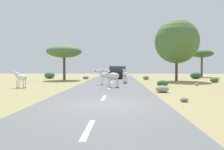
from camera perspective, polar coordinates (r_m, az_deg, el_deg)
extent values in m
plane|color=#8E8456|center=(10.09, -1.35, -7.75)|extent=(90.00, 90.00, 0.00)
cube|color=#56595B|center=(10.11, -2.88, -7.59)|extent=(6.00, 64.00, 0.05)
cube|color=silver|center=(6.22, -6.06, -13.56)|extent=(0.16, 2.00, 0.01)
cube|color=silver|center=(12.07, -2.08, -5.86)|extent=(0.16, 2.00, 0.01)
cube|color=silver|center=(18.02, -0.75, -3.20)|extent=(0.16, 2.00, 0.01)
cube|color=silver|center=(24.00, -0.08, -1.86)|extent=(0.16, 2.00, 0.01)
cube|color=silver|center=(29.98, 0.32, -1.06)|extent=(0.16, 2.00, 0.01)
cube|color=silver|center=(35.97, 0.59, -0.52)|extent=(0.16, 2.00, 0.01)
ellipsoid|color=silver|center=(23.19, 3.31, 0.25)|extent=(0.61, 1.10, 0.49)
cylinder|color=silver|center=(22.91, 2.83, -1.18)|extent=(0.12, 0.12, 0.71)
cylinder|color=#28231E|center=(22.93, 2.83, -2.00)|extent=(0.14, 0.14, 0.05)
cylinder|color=silver|center=(22.86, 3.48, -1.19)|extent=(0.12, 0.12, 0.71)
cylinder|color=#28231E|center=(22.88, 3.48, -2.01)|extent=(0.14, 0.14, 0.05)
cylinder|color=silver|center=(23.57, 3.13, -1.09)|extent=(0.12, 0.12, 0.71)
cylinder|color=#28231E|center=(23.59, 3.13, -1.89)|extent=(0.14, 0.14, 0.05)
cylinder|color=silver|center=(23.53, 3.76, -1.09)|extent=(0.12, 0.12, 0.71)
cylinder|color=#28231E|center=(23.55, 3.76, -1.89)|extent=(0.14, 0.14, 0.05)
cylinder|color=silver|center=(22.70, 3.09, 0.85)|extent=(0.26, 0.40, 0.42)
cube|color=black|center=(22.69, 3.09, 1.06)|extent=(0.10, 0.34, 0.29)
ellipsoid|color=silver|center=(22.45, 2.98, 1.23)|extent=(0.27, 0.48, 0.23)
ellipsoid|color=black|center=(22.27, 2.90, 1.18)|extent=(0.16, 0.18, 0.14)
cone|color=silver|center=(22.57, 2.87, 1.52)|extent=(0.10, 0.10, 0.13)
cone|color=silver|center=(22.55, 3.20, 1.52)|extent=(0.10, 0.10, 0.13)
cylinder|color=black|center=(23.71, 3.52, 0.06)|extent=(0.07, 0.15, 0.42)
ellipsoid|color=silver|center=(20.84, -1.70, -0.08)|extent=(1.05, 0.58, 0.47)
cylinder|color=silver|center=(20.95, -2.62, -1.53)|extent=(0.12, 0.12, 0.67)
cylinder|color=#28231E|center=(20.98, -2.62, -2.39)|extent=(0.13, 0.13, 0.04)
cylinder|color=silver|center=(20.70, -2.55, -1.58)|extent=(0.12, 0.12, 0.67)
cylinder|color=#28231E|center=(20.73, -2.54, -2.45)|extent=(0.13, 0.13, 0.04)
cylinder|color=silver|center=(21.04, -0.87, -1.52)|extent=(0.12, 0.12, 0.67)
cylinder|color=#28231E|center=(21.06, -0.87, -2.37)|extent=(0.13, 0.13, 0.04)
cylinder|color=silver|center=(20.79, -0.77, -1.56)|extent=(0.12, 0.12, 0.67)
cylinder|color=#28231E|center=(20.81, -0.77, -2.43)|extent=(0.13, 0.13, 0.04)
cylinder|color=silver|center=(20.78, -3.00, 0.58)|extent=(0.38, 0.24, 0.40)
cube|color=black|center=(20.77, -3.00, 0.80)|extent=(0.33, 0.10, 0.27)
ellipsoid|color=silver|center=(20.75, -3.64, 0.98)|extent=(0.46, 0.26, 0.22)
ellipsoid|color=black|center=(20.73, -4.12, 0.94)|extent=(0.17, 0.15, 0.13)
cone|color=silver|center=(20.82, -3.36, 1.29)|extent=(0.09, 0.09, 0.13)
cone|color=silver|center=(20.70, -3.33, 1.28)|extent=(0.09, 0.09, 0.13)
cylinder|color=black|center=(20.91, -0.36, -0.31)|extent=(0.14, 0.06, 0.40)
ellipsoid|color=silver|center=(18.20, 0.34, -0.19)|extent=(1.15, 0.84, 0.50)
cylinder|color=silver|center=(18.51, -0.44, -1.94)|extent=(0.14, 0.14, 0.73)
cylinder|color=#28231E|center=(18.53, -0.44, -2.99)|extent=(0.16, 0.16, 0.05)
cylinder|color=silver|center=(18.27, -0.83, -1.99)|extent=(0.14, 0.14, 0.73)
cylinder|color=#28231E|center=(18.29, -0.83, -3.05)|extent=(0.16, 0.16, 0.05)
cylinder|color=silver|center=(18.20, 1.52, -2.01)|extent=(0.14, 0.14, 0.73)
cylinder|color=#28231E|center=(18.23, 1.52, -3.07)|extent=(0.16, 0.16, 0.05)
cylinder|color=silver|center=(17.95, 1.15, -2.07)|extent=(0.14, 0.14, 0.73)
cylinder|color=#28231E|center=(17.98, 1.15, -3.14)|extent=(0.16, 0.16, 0.05)
cylinder|color=silver|center=(18.42, -1.08, 0.65)|extent=(0.43, 0.34, 0.43)
cube|color=black|center=(18.42, -1.08, 0.92)|extent=(0.34, 0.18, 0.30)
ellipsoid|color=silver|center=(18.53, -1.77, 1.15)|extent=(0.50, 0.37, 0.23)
ellipsoid|color=black|center=(18.62, -2.27, 1.10)|extent=(0.20, 0.19, 0.14)
cone|color=silver|center=(18.54, -1.35, 1.51)|extent=(0.12, 0.12, 0.14)
cone|color=silver|center=(18.42, -1.55, 1.50)|extent=(0.12, 0.12, 0.14)
cylinder|color=black|center=(17.97, 1.87, -0.53)|extent=(0.15, 0.10, 0.43)
ellipsoid|color=silver|center=(19.57, -22.15, -0.61)|extent=(1.03, 0.65, 0.45)
cylinder|color=silver|center=(19.90, -22.57, -2.07)|extent=(0.12, 0.12, 0.65)
cylinder|color=#28231E|center=(19.93, -22.56, -2.94)|extent=(0.14, 0.14, 0.04)
cylinder|color=silver|center=(19.72, -23.04, -2.11)|extent=(0.12, 0.12, 0.65)
cylinder|color=#28231E|center=(19.75, -23.03, -2.99)|extent=(0.14, 0.14, 0.04)
cylinder|color=silver|center=(19.49, -21.20, -2.14)|extent=(0.12, 0.12, 0.65)
cylinder|color=#28231E|center=(19.52, -21.19, -3.03)|extent=(0.14, 0.14, 0.04)
cylinder|color=silver|center=(19.31, -21.67, -2.18)|extent=(0.12, 0.12, 0.65)
cylinder|color=#28231E|center=(19.33, -21.65, -3.08)|extent=(0.14, 0.14, 0.04)
cylinder|color=silver|center=(19.87, -23.15, 0.08)|extent=(0.38, 0.27, 0.38)
cube|color=black|center=(19.87, -23.15, 0.31)|extent=(0.31, 0.13, 0.26)
ellipsoid|color=silver|center=(20.02, -23.63, 0.50)|extent=(0.45, 0.29, 0.21)
ellipsoid|color=black|center=(20.13, -23.98, 0.46)|extent=(0.18, 0.16, 0.13)
cone|color=silver|center=(19.99, -23.30, 0.80)|extent=(0.10, 0.10, 0.12)
cone|color=silver|center=(19.90, -23.53, 0.79)|extent=(0.10, 0.10, 0.12)
cylinder|color=black|center=(19.27, -21.08, -0.90)|extent=(0.14, 0.07, 0.39)
cube|color=black|center=(31.92, 0.88, 0.17)|extent=(1.81, 4.20, 0.80)
cube|color=#334751|center=(31.71, 0.88, 1.57)|extent=(1.65, 2.20, 0.76)
cube|color=black|center=(34.09, 0.94, -0.16)|extent=(1.71, 0.16, 0.24)
cylinder|color=black|center=(33.28, 2.47, -0.16)|extent=(0.22, 0.68, 0.68)
cylinder|color=black|center=(33.31, -0.63, -0.16)|extent=(0.22, 0.68, 0.68)
cylinder|color=black|center=(30.58, 2.53, -0.37)|extent=(0.22, 0.68, 0.68)
cylinder|color=black|center=(30.61, -0.84, -0.36)|extent=(0.22, 0.68, 0.68)
cube|color=#1E479E|center=(37.36, 2.22, 0.46)|extent=(1.91, 4.25, 0.80)
cube|color=#334751|center=(37.14, 2.22, 1.65)|extent=(1.70, 2.24, 0.76)
cube|color=black|center=(39.52, 2.29, 0.15)|extent=(1.71, 0.20, 0.24)
cylinder|color=black|center=(38.71, 3.60, 0.16)|extent=(0.24, 0.69, 0.68)
cylinder|color=black|center=(38.74, 0.93, 0.17)|extent=(0.24, 0.69, 0.68)
cylinder|color=black|center=(36.01, 3.61, 0.01)|extent=(0.24, 0.69, 0.68)
cylinder|color=black|center=(36.05, 0.75, 0.02)|extent=(0.24, 0.69, 0.68)
cylinder|color=#4C3823|center=(28.04, 16.09, 1.22)|extent=(0.31, 0.31, 2.64)
sphere|color=#4C7038|center=(28.20, 16.16, 8.20)|extent=(5.26, 5.26, 5.26)
cylinder|color=brown|center=(29.44, -12.06, 1.55)|extent=(0.32, 0.32, 2.90)
ellipsoid|color=#4C7038|center=(29.50, -12.10, 5.89)|extent=(4.49, 4.49, 1.57)
cylinder|color=brown|center=(40.17, 21.88, 1.85)|extent=(0.33, 0.33, 3.25)
ellipsoid|color=#2D5628|center=(40.23, 21.92, 5.07)|extent=(3.64, 3.64, 1.27)
ellipsoid|color=#386633|center=(34.08, -15.60, -0.07)|extent=(1.52, 1.37, 0.91)
ellipsoid|color=#2D5628|center=(34.00, 20.54, -0.13)|extent=(1.52, 1.37, 0.91)
ellipsoid|color=#4C7038|center=(26.87, 24.66, -1.14)|extent=(0.94, 0.85, 0.56)
ellipsoid|color=#2D5628|center=(19.70, 12.72, -2.12)|extent=(0.95, 0.85, 0.57)
ellipsoid|color=gray|center=(11.64, 17.88, -5.98)|extent=(0.41, 0.34, 0.22)
ellipsoid|color=gray|center=(31.40, -6.70, -0.64)|extent=(0.84, 0.69, 0.42)
ellipsoid|color=gray|center=(29.83, 8.65, -0.70)|extent=(0.81, 0.60, 0.52)
ellipsoid|color=gray|center=(15.49, 12.69, -3.46)|extent=(0.89, 0.77, 0.47)
ellipsoid|color=gray|center=(21.89, 20.75, -2.24)|extent=(0.38, 0.34, 0.22)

